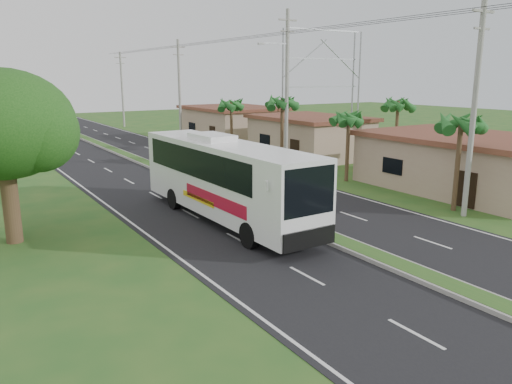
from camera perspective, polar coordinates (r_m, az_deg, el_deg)
ground at (r=20.85m, az=13.47°, el=-7.36°), size 180.00×180.00×0.00m
road_asphalt at (r=37.05m, az=-9.18°, el=1.81°), size 14.00×160.00×0.02m
median_strip at (r=37.03m, az=-9.18°, el=1.95°), size 1.20×160.00×0.18m
lane_edge_left at (r=35.02m, az=-19.28°, el=0.57°), size 0.12×160.00×0.01m
lane_edge_right at (r=40.10m, az=-0.36°, el=2.83°), size 0.12×160.00×0.01m
shop_near at (r=34.71m, az=22.78°, el=3.16°), size 8.60×12.60×3.52m
shop_mid at (r=45.63m, az=6.13°, el=6.36°), size 7.60×10.60×3.67m
shop_far at (r=57.18m, az=-2.70°, el=7.85°), size 8.60×11.60×3.82m
palm_verge_a at (r=28.57m, az=22.41°, el=7.27°), size 2.40×2.40×5.45m
palm_verge_b at (r=34.84m, az=10.56°, el=8.28°), size 2.40×2.40×5.05m
palm_verge_c at (r=39.84m, az=3.01°, el=10.16°), size 2.40×2.40×5.85m
palm_verge_d at (r=47.73m, az=-2.86°, el=9.96°), size 2.40×2.40×5.25m
palm_behind_shop at (r=42.68m, az=15.93°, el=9.62°), size 2.40×2.40×5.65m
utility_pole_a at (r=27.53m, az=23.67°, el=8.93°), size 1.60×0.28×11.00m
utility_pole_b at (r=38.80m, az=3.50°, el=11.75°), size 3.20×0.28×12.00m
utility_pole_c at (r=56.26m, az=-8.74°, el=11.45°), size 1.60×0.28×11.00m
utility_pole_d at (r=74.99m, az=-15.06°, el=11.35°), size 1.60×0.28×10.50m
billboard_lattice at (r=56.58m, az=7.61°, el=12.66°), size 10.18×1.18×12.07m
coach_bus_main at (r=24.95m, az=-3.61°, el=1.97°), size 2.99×13.28×4.28m
coach_bus_far at (r=69.61m, az=-24.27°, el=7.49°), size 2.90×10.56×3.04m
motorcyclist at (r=26.69m, az=-0.45°, el=-0.61°), size 1.79×0.51×2.31m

